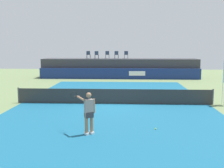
{
  "coord_description": "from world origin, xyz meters",
  "views": [
    {
      "loc": [
        0.76,
        -17.46,
        3.64
      ],
      "look_at": [
        -0.23,
        2.0,
        1.0
      ],
      "focal_mm": 44.71,
      "sensor_mm": 36.0,
      "label": 1
    }
  ],
  "objects": [
    {
      "name": "net_post_near",
      "position": [
        -6.2,
        0.0,
        0.5
      ],
      "size": [
        0.1,
        0.1,
        1.0
      ],
      "primitive_type": "cylinder",
      "color": "#4C4C51",
      "rests_on": "ground"
    },
    {
      "name": "ground_plane",
      "position": [
        0.0,
        3.0,
        0.0
      ],
      "size": [
        48.0,
        48.0,
        0.0
      ],
      "primitive_type": "plane",
      "color": "#6B7F51"
    },
    {
      "name": "tennis_player",
      "position": [
        -0.79,
        -6.26,
        0.96
      ],
      "size": [
        1.12,
        0.98,
        1.77
      ],
      "color": "white",
      "rests_on": "court_inner"
    },
    {
      "name": "spectator_chair_left",
      "position": [
        -2.68,
        14.96,
        2.69
      ],
      "size": [
        0.45,
        0.45,
        0.89
      ],
      "color": "#2D3D56",
      "rests_on": "spectator_platform"
    },
    {
      "name": "spectator_chair_right",
      "position": [
        -0.38,
        15.33,
        2.69
      ],
      "size": [
        0.46,
        0.46,
        0.89
      ],
      "color": "#2D3D56",
      "rests_on": "spectator_platform"
    },
    {
      "name": "spectator_chair_far_right",
      "position": [
        0.75,
        15.52,
        2.69
      ],
      "size": [
        0.45,
        0.45,
        0.89
      ],
      "color": "#2D3D56",
      "rests_on": "spectator_platform"
    },
    {
      "name": "spectator_chair_center",
      "position": [
        -1.47,
        15.52,
        2.69
      ],
      "size": [
        0.45,
        0.45,
        0.89
      ],
      "color": "#2D3D56",
      "rests_on": "spectator_platform"
    },
    {
      "name": "sponsor_wall",
      "position": [
        0.01,
        13.5,
        0.6
      ],
      "size": [
        18.0,
        0.22,
        1.2
      ],
      "color": "navy",
      "rests_on": "ground"
    },
    {
      "name": "net_post_far",
      "position": [
        6.2,
        0.0,
        0.5
      ],
      "size": [
        0.1,
        0.1,
        1.0
      ],
      "primitive_type": "cylinder",
      "color": "#4C4C51",
      "rests_on": "ground"
    },
    {
      "name": "spectator_platform",
      "position": [
        0.0,
        15.3,
        1.1
      ],
      "size": [
        18.0,
        2.8,
        2.2
      ],
      "primitive_type": "cube",
      "color": "#38383D",
      "rests_on": "ground"
    },
    {
      "name": "court_inner",
      "position": [
        0.0,
        0.0,
        0.0
      ],
      "size": [
        12.0,
        22.0,
        0.0
      ],
      "primitive_type": "cube",
      "color": "#16597A",
      "rests_on": "ground"
    },
    {
      "name": "tennis_net",
      "position": [
        0.0,
        0.0,
        0.47
      ],
      "size": [
        12.4,
        0.02,
        0.95
      ],
      "primitive_type": "cube",
      "color": "#2D2D2D",
      "rests_on": "ground"
    },
    {
      "name": "tennis_ball",
      "position": [
        2.08,
        -5.49,
        0.04
      ],
      "size": [
        0.07,
        0.07,
        0.07
      ],
      "primitive_type": "sphere",
      "color": "#D8EA33",
      "rests_on": "court_inner"
    },
    {
      "name": "spectator_chair_far_left",
      "position": [
        -3.7,
        15.43,
        2.69
      ],
      "size": [
        0.45,
        0.45,
        0.89
      ],
      "color": "#2D3D56",
      "rests_on": "spectator_platform"
    }
  ]
}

